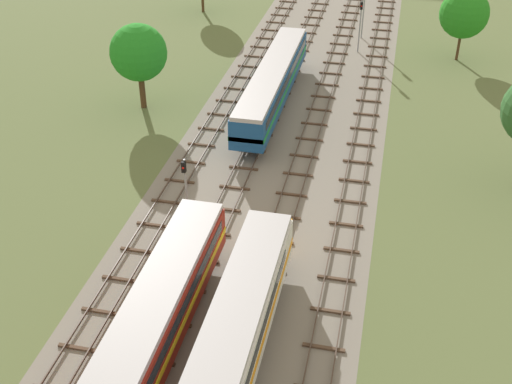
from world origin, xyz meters
TOP-DOWN VIEW (x-y plane):
  - ground_plane at (0.00, 56.00)m, footprint 480.00×480.00m
  - ballast_bed at (0.00, 56.00)m, footprint 17.32×176.00m
  - track_far_left at (-6.66, 57.00)m, footprint 2.40×126.00m
  - track_left at (-2.22, 57.00)m, footprint 2.40×126.00m
  - track_centre_left at (2.22, 57.00)m, footprint 2.40×126.00m
  - track_centre at (6.66, 57.00)m, footprint 2.40×126.00m
  - passenger_coach_left_nearest at (-2.22, 24.40)m, footprint 2.96×22.00m
  - diesel_railcar_centre_left_near at (2.22, 25.11)m, footprint 2.96×20.50m
  - passenger_coach_left_mid at (-2.22, 58.29)m, footprint 2.96×22.00m
  - signal_post_nearest at (4.44, 74.53)m, footprint 0.28×0.47m
  - signal_post_near at (4.44, 79.27)m, footprint 0.28×0.47m
  - signal_post_mid at (-4.44, 38.64)m, footprint 0.28×0.47m
  - lineside_tree_0 at (15.34, 74.57)m, footprint 5.25×5.25m
  - lineside_tree_3 at (-14.20, 55.65)m, footprint 5.26×5.26m

SIDE VIEW (x-z plane):
  - ground_plane at x=0.00m, z-range 0.00..0.00m
  - ballast_bed at x=0.00m, z-range 0.00..0.01m
  - track_far_left at x=-6.66m, z-range -0.01..0.28m
  - track_left at x=-2.22m, z-range -0.01..0.28m
  - track_centre_left at x=2.22m, z-range -0.01..0.28m
  - track_centre at x=6.66m, z-range -0.01..0.28m
  - diesel_railcar_centre_left_near at x=2.22m, z-range 0.70..4.50m
  - passenger_coach_left_nearest at x=-2.22m, z-range 0.71..4.51m
  - passenger_coach_left_mid at x=-2.22m, z-range 0.71..4.51m
  - signal_post_mid at x=-4.44m, z-range 0.70..5.72m
  - signal_post_nearest at x=4.44m, z-range 0.76..6.61m
  - signal_post_near at x=4.44m, z-range 0.77..6.74m
  - lineside_tree_0 at x=15.34m, z-range 1.27..9.09m
  - lineside_tree_3 at x=-14.20m, z-range 1.39..9.46m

